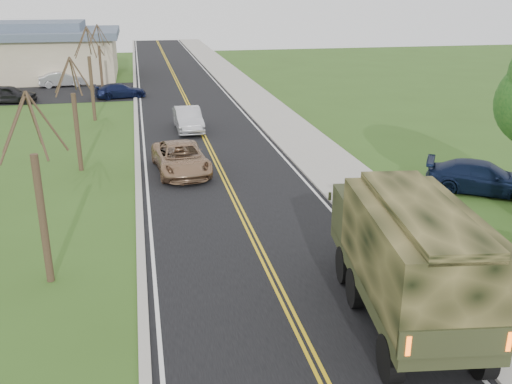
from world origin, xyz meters
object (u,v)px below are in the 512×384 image
object	(u,v)px
pickup_navy	(482,178)
military_truck	(408,251)
sedan_silver	(188,119)
suv_champagne	(181,158)

from	to	relation	value
pickup_navy	military_truck	bearing A→B (deg)	169.04
military_truck	sedan_silver	distance (m)	24.26
military_truck	suv_champagne	distance (m)	15.87
military_truck	pickup_navy	bearing A→B (deg)	55.65
sedan_silver	pickup_navy	xyz separation A→B (m)	(11.99, -14.75, -0.04)
sedan_silver	pickup_navy	world-z (taller)	sedan_silver
military_truck	suv_champagne	size ratio (longest dim) A/B	1.45
suv_champagne	sedan_silver	world-z (taller)	sedan_silver
sedan_silver	pickup_navy	size ratio (longest dim) A/B	0.93
suv_champagne	pickup_navy	xyz separation A→B (m)	(13.17, -5.83, -0.02)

